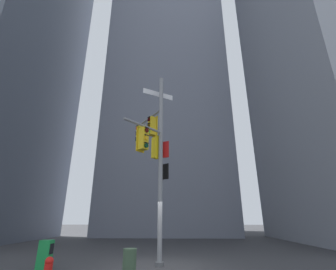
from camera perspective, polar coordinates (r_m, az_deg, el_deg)
The scene contains 7 objects.
ground at distance 10.77m, azimuth -2.11°, elevation -29.38°, with size 120.00×120.00×0.00m, color #38383A.
building_tower_left at distance 34.66m, azimuth -35.74°, elevation 22.33°, with size 14.11×14.11×45.91m, color #4C5460.
building_tower_right at distance 33.40m, azimuth 35.36°, elevation 22.98°, with size 15.36×15.36×45.04m, color #9399A3.
building_mid_block at distance 39.23m, azimuth -0.01°, elevation 17.09°, with size 14.96×14.96×50.49m, color slate.
signal_pole_assembly at distance 11.44m, azimuth -3.78°, elevation -2.53°, with size 2.17×4.11×8.76m.
newspaper_box at distance 11.05m, azimuth -27.80°, elevation -24.41°, with size 0.45×0.36×1.03m.
trash_bin at distance 9.05m, azimuth -9.40°, elevation -28.32°, with size 0.46×0.46×0.85m, color #3F593F.
Camera 1 is at (0.72, -10.59, 1.84)m, focal length 24.99 mm.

